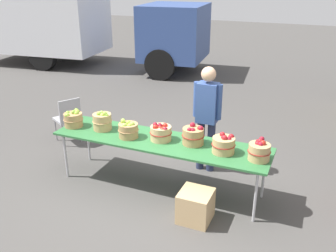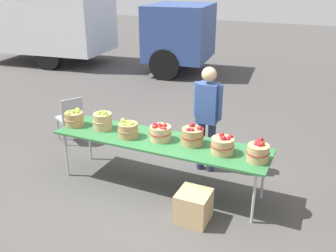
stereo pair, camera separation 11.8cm
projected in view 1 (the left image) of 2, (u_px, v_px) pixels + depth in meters
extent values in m
plane|color=#474442|center=(160.00, 186.00, 5.50)|extent=(40.00, 40.00, 0.00)
cube|color=#2D6B38|center=(160.00, 141.00, 5.22)|extent=(3.10, 0.76, 0.03)
cylinder|color=#B2B2B7|center=(66.00, 156.00, 5.62)|extent=(0.04, 0.04, 0.72)
cylinder|color=#B2B2B7|center=(255.00, 197.00, 4.59)|extent=(0.04, 0.04, 0.72)
cylinder|color=#B2B2B7|center=(88.00, 140.00, 6.13)|extent=(0.04, 0.04, 0.72)
cylinder|color=#B2B2B7|center=(264.00, 175.00, 5.10)|extent=(0.04, 0.04, 0.72)
cylinder|color=#A87F51|center=(73.00, 120.00, 5.64)|extent=(0.28, 0.28, 0.21)
torus|color=#A87F51|center=(73.00, 119.00, 5.64)|extent=(0.30, 0.30, 0.01)
sphere|color=#7AA833|center=(74.00, 112.00, 5.60)|extent=(0.07, 0.07, 0.07)
sphere|color=#8CB738|center=(77.00, 112.00, 5.67)|extent=(0.07, 0.07, 0.07)
sphere|color=#7AA833|center=(68.00, 113.00, 5.65)|extent=(0.07, 0.07, 0.07)
sphere|color=#8CB738|center=(67.00, 115.00, 5.52)|extent=(0.07, 0.07, 0.07)
sphere|color=#7AA833|center=(75.00, 113.00, 5.61)|extent=(0.07, 0.07, 0.07)
sphere|color=#8CB738|center=(76.00, 111.00, 5.68)|extent=(0.07, 0.07, 0.07)
sphere|color=#8CB738|center=(76.00, 113.00, 5.59)|extent=(0.08, 0.08, 0.08)
cylinder|color=tan|center=(102.00, 122.00, 5.52)|extent=(0.27, 0.27, 0.24)
torus|color=tan|center=(102.00, 121.00, 5.52)|extent=(0.29, 0.29, 0.01)
sphere|color=#7AA833|center=(99.00, 114.00, 5.45)|extent=(0.07, 0.07, 0.07)
sphere|color=#7AA833|center=(106.00, 116.00, 5.43)|extent=(0.07, 0.07, 0.07)
sphere|color=#8CB738|center=(105.00, 114.00, 5.43)|extent=(0.07, 0.07, 0.07)
sphere|color=#9EC647|center=(102.00, 113.00, 5.53)|extent=(0.07, 0.07, 0.07)
sphere|color=#9EC647|center=(102.00, 115.00, 5.44)|extent=(0.07, 0.07, 0.07)
cylinder|color=#A87F51|center=(128.00, 130.00, 5.27)|extent=(0.28, 0.28, 0.20)
torus|color=#A87F51|center=(128.00, 130.00, 5.27)|extent=(0.30, 0.30, 0.01)
sphere|color=#9EC647|center=(132.00, 124.00, 5.21)|extent=(0.08, 0.08, 0.08)
sphere|color=#9EC647|center=(124.00, 126.00, 5.18)|extent=(0.08, 0.08, 0.08)
sphere|color=#9EC647|center=(123.00, 127.00, 5.17)|extent=(0.07, 0.07, 0.07)
sphere|color=#8CB738|center=(130.00, 126.00, 5.19)|extent=(0.08, 0.08, 0.08)
sphere|color=#9EC647|center=(123.00, 121.00, 5.27)|extent=(0.07, 0.07, 0.07)
sphere|color=#8CB738|center=(128.00, 123.00, 5.24)|extent=(0.07, 0.07, 0.07)
cylinder|color=tan|center=(161.00, 133.00, 5.18)|extent=(0.29, 0.29, 0.20)
torus|color=maroon|center=(161.00, 132.00, 5.18)|extent=(0.31, 0.31, 0.01)
sphere|color=maroon|center=(155.00, 125.00, 5.18)|extent=(0.06, 0.06, 0.06)
sphere|color=#B22319|center=(155.00, 127.00, 5.09)|extent=(0.07, 0.07, 0.07)
sphere|color=maroon|center=(165.00, 129.00, 5.06)|extent=(0.06, 0.06, 0.06)
sphere|color=#B22319|center=(160.00, 128.00, 5.13)|extent=(0.07, 0.07, 0.07)
sphere|color=#B22319|center=(162.00, 130.00, 5.07)|extent=(0.07, 0.07, 0.07)
sphere|color=#B22319|center=(165.00, 126.00, 5.16)|extent=(0.08, 0.08, 0.08)
sphere|color=maroon|center=(160.00, 126.00, 5.15)|extent=(0.07, 0.07, 0.07)
cylinder|color=#A87F51|center=(193.00, 136.00, 5.06)|extent=(0.29, 0.29, 0.23)
torus|color=maroon|center=(193.00, 135.00, 5.05)|extent=(0.31, 0.31, 0.01)
sphere|color=#B22319|center=(200.00, 128.00, 5.00)|extent=(0.07, 0.07, 0.07)
sphere|color=maroon|center=(193.00, 125.00, 5.09)|extent=(0.08, 0.08, 0.08)
sphere|color=maroon|center=(193.00, 131.00, 4.96)|extent=(0.07, 0.07, 0.07)
sphere|color=maroon|center=(201.00, 128.00, 4.99)|extent=(0.08, 0.08, 0.08)
sphere|color=maroon|center=(189.00, 130.00, 4.96)|extent=(0.07, 0.07, 0.07)
cylinder|color=tan|center=(223.00, 145.00, 4.82)|extent=(0.29, 0.29, 0.21)
torus|color=maroon|center=(223.00, 144.00, 4.81)|extent=(0.31, 0.31, 0.01)
sphere|color=maroon|center=(224.00, 138.00, 4.78)|extent=(0.07, 0.07, 0.07)
sphere|color=maroon|center=(231.00, 137.00, 4.82)|extent=(0.08, 0.08, 0.08)
sphere|color=maroon|center=(225.00, 138.00, 4.74)|extent=(0.08, 0.08, 0.08)
sphere|color=maroon|center=(222.00, 135.00, 4.85)|extent=(0.07, 0.07, 0.07)
sphere|color=maroon|center=(229.00, 139.00, 4.75)|extent=(0.07, 0.07, 0.07)
cylinder|color=tan|center=(259.00, 152.00, 4.63)|extent=(0.27, 0.27, 0.21)
torus|color=maroon|center=(259.00, 151.00, 4.62)|extent=(0.29, 0.29, 0.01)
sphere|color=maroon|center=(257.00, 145.00, 4.60)|extent=(0.07, 0.07, 0.07)
sphere|color=maroon|center=(258.00, 144.00, 4.60)|extent=(0.07, 0.07, 0.07)
sphere|color=#B22319|center=(263.00, 143.00, 4.58)|extent=(0.07, 0.07, 0.07)
sphere|color=maroon|center=(258.00, 142.00, 4.66)|extent=(0.06, 0.06, 0.06)
sphere|color=maroon|center=(262.00, 139.00, 4.67)|extent=(0.07, 0.07, 0.07)
sphere|color=maroon|center=(261.00, 144.00, 4.58)|extent=(0.07, 0.07, 0.07)
sphere|color=maroon|center=(260.00, 142.00, 4.64)|extent=(0.08, 0.08, 0.08)
cylinder|color=#262D4C|center=(211.00, 147.00, 5.80)|extent=(0.12, 0.12, 0.82)
cylinder|color=#262D4C|center=(200.00, 145.00, 5.86)|extent=(0.12, 0.12, 0.82)
cube|color=#334C8C|center=(207.00, 103.00, 5.55)|extent=(0.31, 0.22, 0.61)
sphere|color=tan|center=(209.00, 74.00, 5.39)|extent=(0.22, 0.22, 0.22)
cylinder|color=#334C8C|center=(219.00, 102.00, 5.48)|extent=(0.08, 0.08, 0.54)
cylinder|color=#334C8C|center=(196.00, 99.00, 5.61)|extent=(0.08, 0.08, 0.54)
cube|color=silver|center=(39.00, 15.00, 12.38)|extent=(4.42, 2.65, 2.30)
cube|color=#334C8C|center=(175.00, 32.00, 11.26)|extent=(2.02, 2.28, 1.60)
cube|color=black|center=(203.00, 22.00, 10.91)|extent=(0.23, 1.76, 0.80)
cylinder|color=black|center=(178.00, 52.00, 12.45)|extent=(0.93, 0.38, 0.90)
cylinder|color=black|center=(160.00, 64.00, 10.77)|extent=(0.93, 0.38, 0.90)
cylinder|color=black|center=(73.00, 46.00, 13.50)|extent=(0.93, 0.38, 0.90)
cylinder|color=black|center=(43.00, 56.00, 11.82)|extent=(0.93, 0.38, 0.90)
cube|color=#99999E|center=(67.00, 119.00, 6.80)|extent=(0.54, 0.54, 0.04)
cube|color=#99999E|center=(70.00, 110.00, 6.59)|extent=(0.22, 0.36, 0.40)
cylinder|color=gray|center=(73.00, 126.00, 7.11)|extent=(0.02, 0.02, 0.42)
cylinder|color=gray|center=(56.00, 130.00, 6.92)|extent=(0.02, 0.02, 0.42)
cylinder|color=gray|center=(81.00, 131.00, 6.86)|extent=(0.02, 0.02, 0.42)
cylinder|color=gray|center=(63.00, 136.00, 6.67)|extent=(0.02, 0.02, 0.42)
cube|color=tan|center=(196.00, 206.00, 4.69)|extent=(0.40, 0.40, 0.40)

